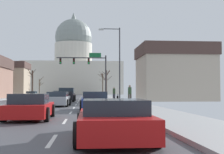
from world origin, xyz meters
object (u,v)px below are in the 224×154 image
Objects in this scene: street_lamp_right at (117,58)px; pickup_truck_near_01 at (66,95)px; signal_gantry at (88,65)px; bicycle_parked at (118,98)px; sedan_near_06 at (113,120)px; sedan_oncoming_00 at (31,95)px; sedan_near_00 at (91,96)px; sedan_near_03 at (58,99)px; sedan_near_05 at (30,107)px; sedan_near_02 at (61,98)px; pedestrian_00 at (130,93)px; sedan_near_04 at (94,101)px; sedan_oncoming_01 at (57,94)px; pedestrian_01 at (114,93)px.

street_lamp_right reaches higher than pickup_truck_near_01.
bicycle_parked is at bearing -78.10° from signal_gantry.
sedan_oncoming_00 is (-10.54, 47.69, 0.03)m from sedan_near_06.
signal_gantry is at bearing 96.02° from sedan_near_00.
sedan_near_05 is at bearing -90.89° from sedan_near_03.
sedan_near_02 is 2.50× the size of pedestrian_00.
signal_gantry is 28.00m from sedan_near_04.
pickup_truck_near_01 is 1.26× the size of sedan_oncoming_00.
sedan_near_00 is 0.95× the size of sedan_oncoming_00.
street_lamp_right reaches higher than sedan_near_00.
sedan_near_04 reaches higher than sedan_near_06.
sedan_near_03 is 2.56× the size of pedestrian_00.
sedan_near_02 is at bearing 105.25° from sedan_near_04.
sedan_near_05 is 55.40m from sedan_oncoming_01.
sedan_near_03 is 1.05× the size of sedan_oncoming_01.
bicycle_parked is at bearing 72.08° from sedan_near_05.
sedan_near_05 is (-3.21, -6.15, -0.04)m from sedan_near_04.
bicycle_parked is (5.96, 6.92, -0.10)m from sedan_near_03.
sedan_near_06 is (0.17, -12.40, -0.07)m from sedan_near_04.
pedestrian_01 is (6.27, 2.51, 0.32)m from pickup_truck_near_01.
sedan_near_00 reaches higher than bicycle_parked.
sedan_near_02 is 0.98× the size of sedan_oncoming_00.
pickup_truck_near_01 is at bearing -67.28° from sedan_oncoming_00.
signal_gantry reaches higher than sedan_near_03.
street_lamp_right is at bearing -92.77° from pedestrian_01.
pedestrian_00 reaches higher than sedan_near_05.
pedestrian_00 is (6.80, 14.06, 0.55)m from sedan_near_05.
bicycle_parked is (-0.30, -7.40, -0.59)m from pedestrian_01.
sedan_near_03 is 15.64m from pedestrian_01.
sedan_near_04 reaches higher than bicycle_parked.
sedan_near_05 is 7.11m from sedan_near_06.
sedan_near_06 is at bearing -80.12° from sedan_near_03.
sedan_oncoming_00 is (-7.34, 17.52, -0.18)m from pickup_truck_near_01.
sedan_oncoming_00 is at bearing 120.69° from bicycle_parked.
signal_gantry reaches higher than sedan_oncoming_01.
sedan_near_05 is at bearing -95.16° from signal_gantry.
signal_gantry is at bearing 114.90° from pedestrian_01.
sedan_oncoming_01 is (-7.27, 25.32, 0.02)m from sedan_near_00.
sedan_near_03 reaches higher than sedan_near_06.
pickup_truck_near_01 is 11.81m from sedan_near_03.
sedan_near_00 is at bearing -47.30° from sedan_oncoming_00.
sedan_oncoming_01 is (-7.03, 49.12, -0.02)m from sedan_near_04.
signal_gantry is 1.84× the size of sedan_near_05.
pedestrian_01 is (-0.35, 12.37, -0.04)m from pedestrian_00.
sedan_near_04 is at bearing -73.63° from sedan_oncoming_00.
signal_gantry is 1.41× the size of pickup_truck_near_01.
sedan_oncoming_00 is at bearing 99.79° from sedan_near_05.
sedan_near_00 is 0.97× the size of sedan_near_02.
sedan_near_03 reaches higher than sedan_near_05.
signal_gantry is at bearing 100.79° from pedestrian_00.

